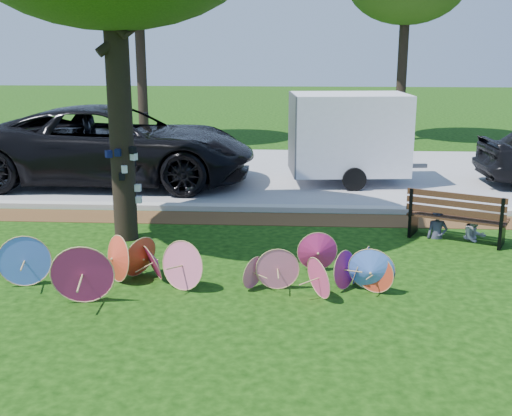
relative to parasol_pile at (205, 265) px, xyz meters
The scene contains 10 objects.
ground 0.69m from the parasol_pile, 70.80° to the right, with size 90.00×90.00×0.00m, color black.
mulch_strip 3.97m from the parasol_pile, 87.21° to the left, with size 90.00×1.00×0.01m, color #472D16.
curb 4.66m from the parasol_pile, 87.63° to the left, with size 90.00×0.30×0.12m, color #B7B5AD.
street 8.81m from the parasol_pile, 88.75° to the left, with size 90.00×8.00×0.01m, color gray.
parasol_pile is the anchor object (origin of this frame).
black_van 8.06m from the parasol_pile, 114.78° to the left, with size 3.37×7.31×2.03m, color black.
cargo_trailer 8.18m from the parasol_pile, 70.17° to the left, with size 2.93×1.86×2.65m, color white.
park_bench 5.21m from the parasol_pile, 31.68° to the left, with size 1.84×0.70×0.96m, color black, non-canonical shape.
person_left 4.95m from the parasol_pile, 34.30° to the left, with size 0.40×0.26×1.08m, color #3C3D52.
person_right 5.54m from the parasol_pile, 30.22° to the left, with size 0.50×0.39×1.03m, color silver.
Camera 1 is at (1.13, -8.58, 3.68)m, focal length 45.00 mm.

